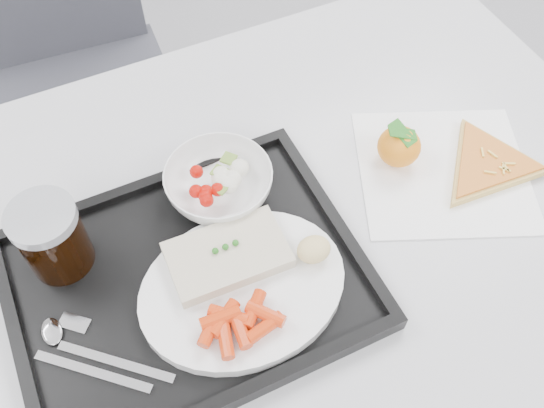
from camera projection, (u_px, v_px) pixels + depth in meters
name	position (u px, v px, depth m)	size (l,w,h in m)	color
table	(254.00, 254.00, 0.91)	(1.20, 0.80, 0.75)	#B0B0B2
chair	(67.00, 56.00, 1.37)	(0.45, 0.45, 0.93)	#37383F
tray	(188.00, 282.00, 0.79)	(0.45, 0.35, 0.03)	black
dinner_plate	(243.00, 288.00, 0.77)	(0.27, 0.27, 0.02)	white
fish_fillet	(228.00, 255.00, 0.78)	(0.16, 0.10, 0.03)	beige
bread_roll	(314.00, 249.00, 0.78)	(0.05, 0.05, 0.03)	#F0DB8B
salad_bowl	(219.00, 183.00, 0.85)	(0.15, 0.15, 0.05)	white
cola_glass	(52.00, 237.00, 0.76)	(0.09, 0.09, 0.11)	black
cutlery	(84.00, 351.00, 0.73)	(0.15, 0.15, 0.01)	silver
napkin	(443.00, 171.00, 0.91)	(0.32, 0.32, 0.00)	white
tangerine	(399.00, 146.00, 0.89)	(0.08, 0.08, 0.07)	#F36C00
pizza_slice	(488.00, 164.00, 0.91)	(0.27, 0.27, 0.02)	tan
carrot_pile	(237.00, 322.00, 0.72)	(0.11, 0.07, 0.02)	red
salad_contents	(221.00, 181.00, 0.84)	(0.09, 0.07, 0.02)	#AB0D05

